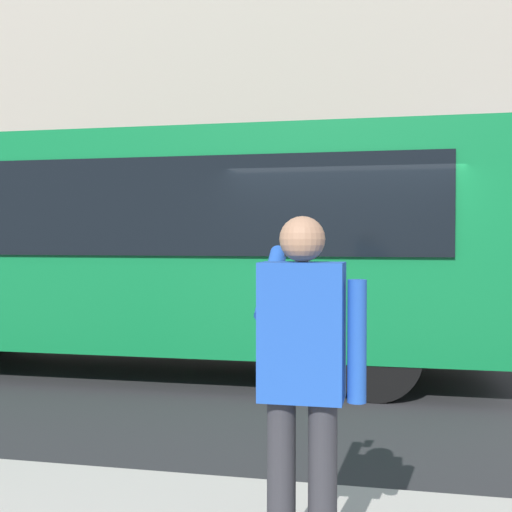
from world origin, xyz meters
TOP-DOWN VIEW (x-y plane):
  - ground_plane at (0.00, 0.00)m, footprint 60.00×60.00m
  - building_facade_far at (-0.02, -6.80)m, footprint 28.00×1.55m
  - red_bus at (2.68, -0.52)m, footprint 9.05×2.54m
  - pedestrian_photographer at (-0.13, 4.62)m, footprint 0.53×0.52m

SIDE VIEW (x-z plane):
  - ground_plane at x=0.00m, z-range 0.00..0.00m
  - pedestrian_photographer at x=-0.13m, z-range 0.29..1.99m
  - red_bus at x=2.68m, z-range 0.14..3.22m
  - building_facade_far at x=-0.02m, z-range -0.01..11.99m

